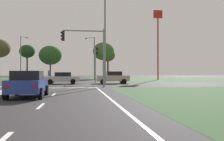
{
  "coord_description": "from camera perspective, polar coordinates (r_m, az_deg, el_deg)",
  "views": [
    {
      "loc": [
        5.11,
        -2.23,
        1.45
      ],
      "look_at": [
        9.6,
        32.65,
        1.73
      ],
      "focal_mm": 42.03,
      "sensor_mm": 36.0,
      "label": 1
    }
  ],
  "objects": [
    {
      "name": "ground_plane",
      "position": [
        32.67,
        -16.34,
        -2.98
      ],
      "size": [
        200.0,
        200.0,
        0.0
      ],
      "primitive_type": "plane",
      "color": "#282628"
    },
    {
      "name": "grass_verge_far_right",
      "position": [
        60.3,
        12.45,
        -1.82
      ],
      "size": [
        35.0,
        35.0,
        0.01
      ],
      "primitive_type": "cube",
      "color": "#385B2D",
      "rests_on": "ground"
    },
    {
      "name": "median_island_far",
      "position": [
        57.48,
        -12.43,
        -1.83
      ],
      "size": [
        1.2,
        36.0,
        0.14
      ],
      "primitive_type": "cube",
      "color": "#ADA89E",
      "rests_on": "ground"
    },
    {
      "name": "lane_dash_second",
      "position": [
        11.82,
        -15.24,
        -7.46
      ],
      "size": [
        0.14,
        2.0,
        0.01
      ],
      "primitive_type": "cube",
      "color": "silver",
      "rests_on": "ground"
    },
    {
      "name": "lane_dash_third",
      "position": [
        17.75,
        -12.56,
        -5.11
      ],
      "size": [
        0.14,
        2.0,
        0.01
      ],
      "primitive_type": "cube",
      "color": "silver",
      "rests_on": "ground"
    },
    {
      "name": "edge_line_right",
      "position": [
        14.41,
        -0.36,
        -6.21
      ],
      "size": [
        0.14,
        24.0,
        0.01
      ],
      "primitive_type": "cube",
      "color": "silver",
      "rests_on": "ground"
    },
    {
      "name": "stop_bar_near",
      "position": [
        25.31,
        -10.31,
        -3.72
      ],
      "size": [
        6.4,
        0.5,
        0.01
      ],
      "primitive_type": "cube",
      "color": "silver",
      "rests_on": "ground"
    },
    {
      "name": "crosswalk_bar_fifth",
      "position": [
        27.94,
        -21.68,
        -3.39
      ],
      "size": [
        0.7,
        2.8,
        0.01
      ],
      "primitive_type": "cube",
      "color": "silver",
      "rests_on": "ground"
    },
    {
      "name": "car_blue_near",
      "position": [
        16.13,
        -17.83,
        -2.77
      ],
      "size": [
        2.02,
        4.18,
        1.55
      ],
      "color": "navy",
      "rests_on": "ground"
    },
    {
      "name": "car_beige_second",
      "position": [
        34.64,
        0.23,
        -1.51
      ],
      "size": [
        4.27,
        2.08,
        1.6
      ],
      "rotation": [
        0.0,
        0.0,
        1.57
      ],
      "color": "#BCAD8E",
      "rests_on": "ground"
    },
    {
      "name": "car_teal_third",
      "position": [
        44.63,
        -16.75,
        -1.28
      ],
      "size": [
        2.03,
        4.53,
        1.56
      ],
      "rotation": [
        0.0,
        0.0,
        3.14
      ],
      "color": "#19565B",
      "rests_on": "ground"
    },
    {
      "name": "car_silver_fourth",
      "position": [
        34.22,
        -10.77,
        -1.6
      ],
      "size": [
        4.43,
        2.0,
        1.49
      ],
      "rotation": [
        0.0,
        0.0,
        1.57
      ],
      "color": "#B7B7BC",
      "rests_on": "ground"
    },
    {
      "name": "traffic_signal_near_right",
      "position": [
        25.77,
        -5.12,
        5.11
      ],
      "size": [
        4.29,
        0.32,
        5.78
      ],
      "color": "gray",
      "rests_on": "ground"
    },
    {
      "name": "traffic_signal_far_right",
      "position": [
        37.52,
        -3.51,
        2.72
      ],
      "size": [
        0.32,
        3.96,
        5.16
      ],
      "color": "gray",
      "rests_on": "ground"
    },
    {
      "name": "street_lamp_second",
      "position": [
        31.05,
        -1.93,
        8.02
      ],
      "size": [
        2.77,
        0.35,
        10.87
      ],
      "color": "gray",
      "rests_on": "ground"
    },
    {
      "name": "street_lamp_third",
      "position": [
        51.69,
        -4.07,
        3.21
      ],
      "size": [
        1.97,
        1.37,
        8.44
      ],
      "color": "gray",
      "rests_on": "ground"
    },
    {
      "name": "street_lamp_fourth",
      "position": [
        64.63,
        -19.13,
        3.15
      ],
      "size": [
        1.6,
        1.57,
        9.91
      ],
      "color": "gray",
      "rests_on": "ground"
    },
    {
      "name": "pedestrian_at_median",
      "position": [
        45.71,
        -13.55,
        -0.71
      ],
      "size": [
        0.34,
        0.34,
        1.8
      ],
      "rotation": [
        0.0,
        0.0,
        5.42
      ],
      "color": "#335184",
      "rests_on": "median_island_far"
    },
    {
      "name": "fastfood_pole_sign",
      "position": [
        54.62,
        9.95,
        8.65
      ],
      "size": [
        1.8,
        0.4,
        14.13
      ],
      "color": "red",
      "rests_on": "ground"
    },
    {
      "name": "treeline_third",
      "position": [
        68.06,
        -17.98,
        3.95
      ],
      "size": [
        3.81,
        3.81,
        8.34
      ],
      "color": "#423323",
      "rests_on": "ground"
    },
    {
      "name": "treeline_fourth",
      "position": [
        65.68,
        -13.27,
        3.25
      ],
      "size": [
        5.51,
        5.51,
        8.04
      ],
      "color": "#423323",
      "rests_on": "ground"
    },
    {
      "name": "treeline_fifth",
      "position": [
        63.49,
        -1.85,
        4.19
      ],
      "size": [
        5.14,
        5.14,
        8.8
      ],
      "color": "#423323",
      "rests_on": "ground"
    },
    {
      "name": "treeline_sixth",
      "position": [
        63.88,
        -0.9,
        3.27
      ],
      "size": [
        3.51,
        3.51,
        7.17
      ],
      "color": "#423323",
      "rests_on": "ground"
    }
  ]
}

